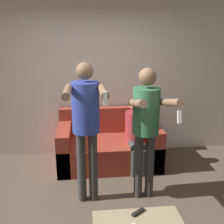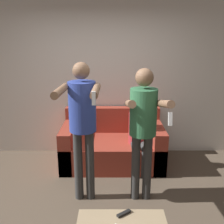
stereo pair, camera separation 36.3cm
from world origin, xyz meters
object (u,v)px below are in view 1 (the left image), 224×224
object	(u,v)px
couch	(109,146)
remote_far	(138,212)
person_seated	(136,131)
person_standing_left	(86,117)
person_standing_right	(146,120)

from	to	relation	value
couch	remote_far	xyz separation A→B (m)	(0.10, -1.90, 0.13)
person_seated	couch	bearing A→B (deg)	149.94
person_standing_left	person_standing_right	world-z (taller)	person_standing_left
couch	person_seated	distance (m)	0.58
couch	person_standing_right	xyz separation A→B (m)	(0.36, -1.04, 0.78)
couch	remote_far	bearing A→B (deg)	-86.92
couch	person_standing_left	distance (m)	1.38
person_standing_left	person_seated	xyz separation A→B (m)	(0.77, 0.81, -0.50)
couch	remote_far	size ratio (longest dim) A/B	11.42
couch	person_standing_right	size ratio (longest dim) A/B	0.96
person_standing_right	person_seated	size ratio (longest dim) A/B	1.48
person_standing_right	person_standing_left	bearing A→B (deg)	179.99
person_standing_right	couch	bearing A→B (deg)	109.27
person_standing_left	remote_far	xyz separation A→B (m)	(0.47, -0.86, -0.70)
person_standing_right	person_seated	xyz separation A→B (m)	(0.04, 0.81, -0.44)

